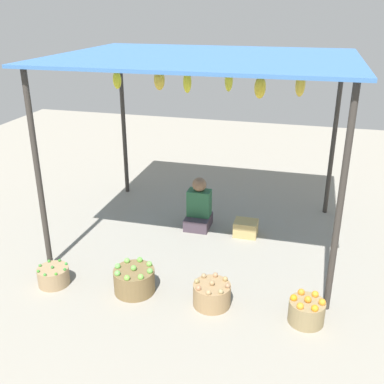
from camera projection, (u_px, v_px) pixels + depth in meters
The scene contains 8 objects.
ground_plane at pixel (203, 236), 6.61m from camera, with size 14.00×14.00×0.00m, color gray.
market_stall_structure at pixel (205, 68), 5.70m from camera, with size 3.74×2.89×2.54m.
vendor_person at pixel (199, 208), 6.77m from camera, with size 0.36×0.44×0.78m.
basket_green_chilies at pixel (54, 276), 5.43m from camera, with size 0.37×0.37×0.25m.
basket_green_apples at pixel (134, 280), 5.28m from camera, with size 0.48×0.48×0.35m.
basket_potatoes at pixel (212, 294), 5.05m from camera, with size 0.42×0.42×0.31m.
basket_oranges at pixel (307, 311), 4.77m from camera, with size 0.38×0.38×0.32m.
wooden_crate_near_vendor at pixel (246, 228), 6.58m from camera, with size 0.34×0.28×0.22m, color tan.
Camera 1 is at (1.34, -5.69, 3.14)m, focal length 42.31 mm.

